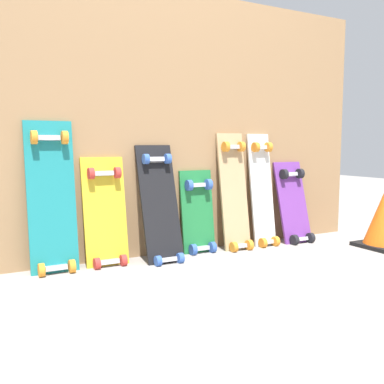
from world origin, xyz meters
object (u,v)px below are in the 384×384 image
at_px(skateboard_yellow, 106,217).
at_px(skateboard_natural, 235,196).
at_px(skateboard_purple, 294,207).
at_px(skateboard_white, 262,195).
at_px(skateboard_black, 161,209).
at_px(skateboard_green, 198,217).
at_px(skateboard_teal, 52,203).

height_order(skateboard_yellow, skateboard_natural, skateboard_natural).
bearing_deg(skateboard_purple, skateboard_white, 174.45).
bearing_deg(skateboard_black, skateboard_yellow, 170.28).
bearing_deg(skateboard_yellow, skateboard_white, -0.52).
xyz_separation_m(skateboard_green, skateboard_white, (0.46, -0.02, 0.11)).
relative_size(skateboard_teal, skateboard_green, 1.49).
height_order(skateboard_natural, skateboard_purple, skateboard_natural).
height_order(skateboard_teal, skateboard_yellow, skateboard_teal).
bearing_deg(skateboard_white, skateboard_natural, -178.87).
distance_m(skateboard_natural, skateboard_white, 0.22).
bearing_deg(skateboard_natural, skateboard_yellow, 179.04).
distance_m(skateboard_yellow, skateboard_black, 0.31).
xyz_separation_m(skateboard_natural, skateboard_white, (0.22, 0.00, -0.00)).
distance_m(skateboard_black, skateboard_white, 0.74).
height_order(skateboard_natural, skateboard_white, skateboard_natural).
bearing_deg(skateboard_white, skateboard_yellow, 179.48).
xyz_separation_m(skateboard_teal, skateboard_white, (1.31, -0.01, -0.03)).
distance_m(skateboard_yellow, skateboard_green, 0.58).
height_order(skateboard_black, skateboard_white, skateboard_white).
relative_size(skateboard_yellow, skateboard_natural, 0.82).
height_order(skateboard_black, skateboard_green, skateboard_black).
bearing_deg(skateboard_yellow, skateboard_black, -9.72).
xyz_separation_m(skateboard_teal, skateboard_black, (0.58, -0.05, -0.07)).
height_order(skateboard_white, skateboard_purple, skateboard_white).
relative_size(skateboard_yellow, skateboard_white, 0.83).
xyz_separation_m(skateboard_natural, skateboard_purple, (0.46, -0.02, -0.09)).
bearing_deg(skateboard_natural, skateboard_black, -175.84).
height_order(skateboard_yellow, skateboard_green, skateboard_yellow).
relative_size(skateboard_white, skateboard_purple, 1.31).
xyz_separation_m(skateboard_black, skateboard_white, (0.74, 0.04, 0.04)).
height_order(skateboard_green, skateboard_natural, skateboard_natural).
relative_size(skateboard_black, skateboard_white, 0.92).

